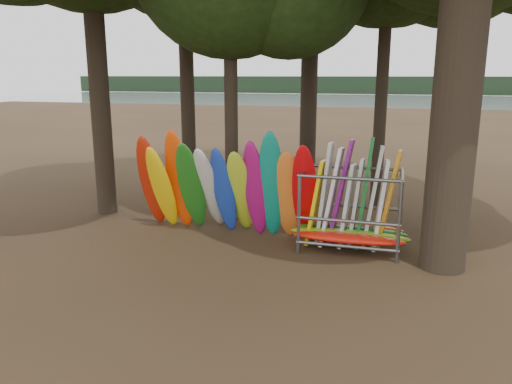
# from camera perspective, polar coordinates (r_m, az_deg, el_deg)

# --- Properties ---
(ground) EXTENTS (120.00, 120.00, 0.00)m
(ground) POSITION_cam_1_polar(r_m,az_deg,el_deg) (12.39, -3.04, -7.79)
(ground) COLOR #47331E
(ground) RESTS_ON ground
(lake) EXTENTS (160.00, 160.00, 0.00)m
(lake) POSITION_cam_1_polar(r_m,az_deg,el_deg) (71.15, 13.25, 9.36)
(lake) COLOR gray
(lake) RESTS_ON ground
(far_shore) EXTENTS (160.00, 4.00, 4.00)m
(far_shore) POSITION_cam_1_polar(r_m,az_deg,el_deg) (120.99, 14.68, 11.72)
(far_shore) COLOR black
(far_shore) RESTS_ON ground
(kayak_row) EXTENTS (5.34, 2.11, 3.19)m
(kayak_row) POSITION_cam_1_polar(r_m,az_deg,el_deg) (13.94, -3.69, 0.45)
(kayak_row) COLOR red
(kayak_row) RESTS_ON ground
(storage_rack) EXTENTS (3.10, 1.55, 2.93)m
(storage_rack) POSITION_cam_1_polar(r_m,az_deg,el_deg) (13.15, 10.78, -2.26)
(storage_rack) COLOR slate
(storage_rack) RESTS_ON ground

